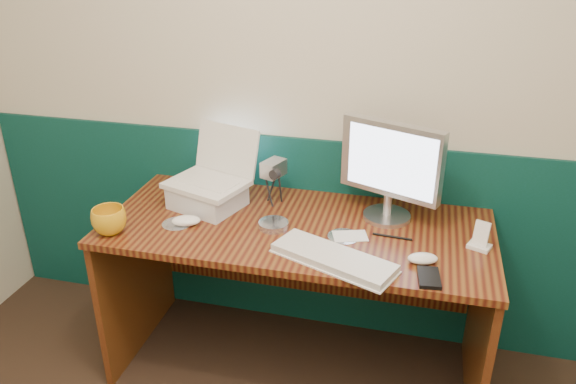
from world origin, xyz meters
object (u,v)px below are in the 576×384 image
(laptop, at_px, (205,158))
(keyboard, at_px, (333,259))
(mug, at_px, (109,221))
(desk, at_px, (296,299))
(camcorder, at_px, (274,180))
(monitor, at_px, (390,171))

(laptop, distance_m, keyboard, 0.73)
(mug, bearing_deg, desk, 18.87)
(desk, height_order, keyboard, keyboard)
(desk, height_order, camcorder, camcorder)
(mug, relative_size, camcorder, 0.62)
(monitor, bearing_deg, mug, -137.47)
(laptop, relative_size, camcorder, 1.45)
(monitor, distance_m, mug, 1.15)
(keyboard, bearing_deg, camcorder, 151.03)
(desk, distance_m, camcorder, 0.54)
(desk, xyz_separation_m, laptop, (-0.42, 0.07, 0.61))
(desk, bearing_deg, camcorder, 129.41)
(keyboard, bearing_deg, desk, 150.72)
(mug, bearing_deg, laptop, 47.30)
(desk, relative_size, mug, 11.65)
(laptop, relative_size, mug, 2.35)
(camcorder, bearing_deg, laptop, -138.61)
(keyboard, bearing_deg, laptop, 174.69)
(mug, height_order, camcorder, camcorder)
(monitor, relative_size, camcorder, 1.94)
(desk, height_order, mug, mug)
(keyboard, distance_m, camcorder, 0.55)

